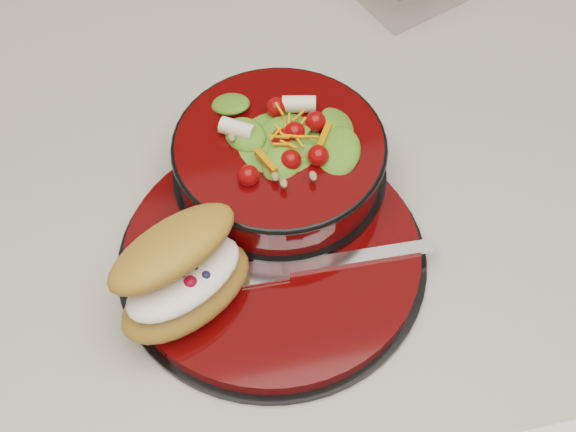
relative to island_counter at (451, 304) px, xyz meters
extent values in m
cube|color=#AF8046|center=(0.00, 0.00, -0.46)|extent=(4.00, 4.00, 0.01)
cube|color=silver|center=(0.00, 0.00, -0.02)|extent=(1.16, 0.66, 0.86)
cube|color=#AFAAA0|center=(0.00, 0.00, 0.43)|extent=(1.24, 0.74, 0.04)
cylinder|color=black|center=(-0.31, -0.14, 0.45)|extent=(0.29, 0.29, 0.01)
cylinder|color=#550302|center=(-0.31, -0.14, 0.46)|extent=(0.28, 0.28, 0.01)
torus|color=black|center=(-0.30, -0.15, 0.46)|extent=(0.16, 0.16, 0.01)
cylinder|color=black|center=(-0.28, -0.05, 0.47)|extent=(0.21, 0.21, 0.01)
cylinder|color=#550302|center=(-0.28, -0.05, 0.49)|extent=(0.20, 0.20, 0.04)
torus|color=black|center=(-0.28, -0.05, 0.51)|extent=(0.21, 0.21, 0.01)
ellipsoid|color=#3B711F|center=(-0.28, -0.05, 0.51)|extent=(0.17, 0.17, 0.07)
sphere|color=#B60907|center=(-0.24, -0.05, 0.54)|extent=(0.02, 0.02, 0.02)
sphere|color=#B60907|center=(-0.26, -0.02, 0.54)|extent=(0.02, 0.02, 0.02)
sphere|color=#B60907|center=(-0.29, -0.01, 0.54)|extent=(0.02, 0.02, 0.02)
sphere|color=#B60907|center=(-0.32, -0.03, 0.54)|extent=(0.02, 0.02, 0.02)
sphere|color=#B60907|center=(-0.32, -0.07, 0.54)|extent=(0.02, 0.02, 0.02)
sphere|color=#B60907|center=(-0.29, -0.09, 0.54)|extent=(0.02, 0.02, 0.02)
sphere|color=#B60907|center=(-0.26, -0.08, 0.54)|extent=(0.02, 0.02, 0.02)
cylinder|color=silver|center=(-0.25, -0.01, 0.54)|extent=(0.03, 0.04, 0.02)
cylinder|color=silver|center=(-0.32, -0.03, 0.54)|extent=(0.04, 0.03, 0.02)
cube|color=orange|center=(-0.30, -0.08, 0.55)|extent=(0.03, 0.03, 0.01)
cube|color=orange|center=(-0.24, -0.06, 0.55)|extent=(0.03, 0.02, 0.01)
ellipsoid|color=#A36532|center=(-0.39, -0.18, 0.48)|extent=(0.15, 0.13, 0.04)
ellipsoid|color=white|center=(-0.39, -0.18, 0.51)|extent=(0.13, 0.11, 0.02)
ellipsoid|color=#A36532|center=(-0.39, -0.16, 0.53)|extent=(0.14, 0.12, 0.03)
sphere|color=#AD0C1E|center=(-0.41, -0.18, 0.51)|extent=(0.01, 0.01, 0.01)
sphere|color=#AD0C1E|center=(-0.39, -0.18, 0.51)|extent=(0.01, 0.01, 0.01)
sphere|color=#191947|center=(-0.40, -0.17, 0.51)|extent=(0.01, 0.01, 0.01)
sphere|color=#191947|center=(-0.38, -0.17, 0.51)|extent=(0.01, 0.01, 0.01)
sphere|color=#191947|center=(-0.39, -0.18, 0.51)|extent=(0.01, 0.01, 0.01)
sphere|color=#191947|center=(-0.37, -0.18, 0.51)|extent=(0.01, 0.01, 0.01)
sphere|color=#191947|center=(-0.41, -0.18, 0.51)|extent=(0.01, 0.01, 0.01)
sphere|color=#191947|center=(-0.38, -0.17, 0.51)|extent=(0.01, 0.01, 0.01)
cube|color=silver|center=(-0.23, -0.16, 0.47)|extent=(0.15, 0.02, 0.00)
cube|color=silver|center=(-0.32, -0.16, 0.47)|extent=(0.05, 0.03, 0.00)
camera|label=1|loc=(-0.38, -0.54, 1.10)|focal=50.00mm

